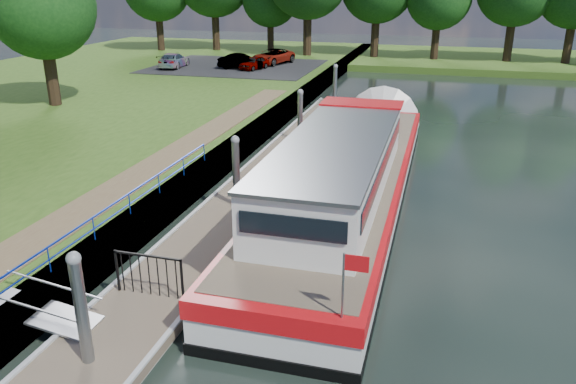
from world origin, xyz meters
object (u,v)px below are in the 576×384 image
(car_a, at_px, (254,63))
(car_c, at_px, (174,60))
(car_d, at_px, (273,57))
(pontoon, at_px, (274,172))
(car_b, at_px, (241,61))
(barge, at_px, (350,173))

(car_a, bearing_deg, car_c, -157.13)
(car_a, distance_m, car_d, 3.54)
(pontoon, xyz_separation_m, car_a, (-8.83, 23.53, 1.19))
(pontoon, xyz_separation_m, car_b, (-10.00, 23.48, 1.28))
(car_a, bearing_deg, car_d, 97.15)
(pontoon, bearing_deg, car_d, 107.04)
(car_d, bearing_deg, car_a, -81.82)
(car_c, bearing_deg, pontoon, 117.97)
(car_a, bearing_deg, barge, -47.81)
(pontoon, xyz_separation_m, barge, (3.60, -1.92, 0.90))
(car_a, bearing_deg, car_b, -161.57)
(car_a, height_order, car_d, car_d)
(car_b, bearing_deg, car_a, -95.69)
(pontoon, bearing_deg, car_a, 110.58)
(car_c, xyz_separation_m, car_d, (7.55, 4.32, 0.04))
(barge, relative_size, car_d, 4.52)
(barge, bearing_deg, pontoon, 151.90)
(pontoon, distance_m, car_d, 28.29)
(pontoon, relative_size, car_c, 7.09)
(pontoon, relative_size, car_b, 7.89)
(car_d, bearing_deg, car_c, -133.07)
(pontoon, relative_size, barge, 1.42)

